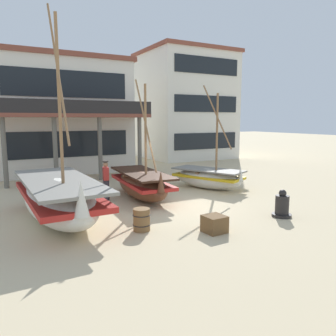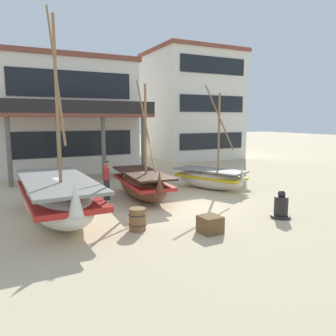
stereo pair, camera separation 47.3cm
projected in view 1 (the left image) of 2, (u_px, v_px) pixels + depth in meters
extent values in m
plane|color=#CCB78E|center=(180.00, 206.00, 13.15)|extent=(120.00, 120.00, 0.00)
ellipsoid|color=silver|center=(208.00, 179.00, 16.44)|extent=(2.71, 3.84, 0.98)
cube|color=gold|center=(208.00, 176.00, 16.42)|extent=(2.67, 3.71, 0.12)
cube|color=gray|center=(208.00, 170.00, 16.38)|extent=(2.72, 3.79, 0.07)
cone|color=silver|center=(240.00, 173.00, 15.34)|extent=(0.36, 0.36, 0.69)
cylinder|color=olive|center=(217.00, 135.00, 15.85)|extent=(0.10, 0.10, 3.95)
cylinder|color=olive|center=(217.00, 117.00, 15.73)|extent=(0.73, 1.52, 3.04)
cube|color=olive|center=(203.00, 171.00, 16.55)|extent=(1.25, 0.67, 0.06)
ellipsoid|color=silver|center=(59.00, 200.00, 11.22)|extent=(2.24, 5.88, 1.42)
cube|color=red|center=(59.00, 195.00, 11.19)|extent=(2.25, 5.64, 0.17)
cube|color=gray|center=(58.00, 181.00, 11.12)|extent=(2.30, 5.76, 0.10)
cone|color=silver|center=(81.00, 199.00, 8.73)|extent=(0.43, 0.43, 0.99)
cylinder|color=olive|center=(60.00, 107.00, 10.15)|extent=(0.10, 0.10, 5.56)
cylinder|color=olive|center=(58.00, 71.00, 9.99)|extent=(0.13, 2.11, 4.42)
cube|color=olive|center=(56.00, 183.00, 11.52)|extent=(1.98, 0.21, 0.06)
ellipsoid|color=brown|center=(142.00, 185.00, 14.36)|extent=(1.78, 4.45, 1.17)
cube|color=red|center=(142.00, 182.00, 14.34)|extent=(1.79, 4.28, 0.14)
cube|color=#351E13|center=(141.00, 173.00, 14.29)|extent=(1.82, 4.37, 0.08)
cone|color=brown|center=(161.00, 181.00, 12.41)|extent=(0.32, 0.32, 0.82)
cylinder|color=olive|center=(146.00, 134.00, 13.55)|extent=(0.10, 0.10, 4.01)
cylinder|color=olive|center=(145.00, 124.00, 13.49)|extent=(0.22, 2.30, 3.74)
cube|color=olive|center=(139.00, 175.00, 14.60)|extent=(1.44, 0.25, 0.06)
cylinder|color=#33333D|center=(106.00, 190.00, 14.04)|extent=(0.26, 0.26, 0.88)
cube|color=#B22D28|center=(106.00, 174.00, 13.94)|extent=(0.27, 0.39, 0.54)
sphere|color=#A87A56|center=(106.00, 164.00, 13.88)|extent=(0.22, 0.22, 0.22)
cylinder|color=#2D2823|center=(105.00, 162.00, 13.86)|extent=(0.24, 0.24, 0.05)
cylinder|color=black|center=(282.00, 215.00, 11.73)|extent=(0.68, 0.68, 0.10)
cylinder|color=black|center=(282.00, 205.00, 11.67)|extent=(0.48, 0.48, 0.66)
sphere|color=black|center=(283.00, 193.00, 11.61)|extent=(0.26, 0.26, 0.26)
cylinder|color=brown|center=(142.00, 220.00, 10.21)|extent=(0.52, 0.52, 0.70)
torus|color=black|center=(142.00, 215.00, 10.19)|extent=(0.56, 0.56, 0.03)
torus|color=black|center=(142.00, 224.00, 10.23)|extent=(0.56, 0.56, 0.03)
cube|color=brown|center=(214.00, 224.00, 10.08)|extent=(0.66, 0.66, 0.52)
cube|color=silver|center=(59.00, 118.00, 22.10)|extent=(8.48, 5.75, 7.05)
cube|color=brown|center=(57.00, 61.00, 21.57)|extent=(8.81, 5.98, 0.30)
cube|color=black|center=(70.00, 144.00, 19.81)|extent=(7.12, 0.06, 1.55)
cube|color=black|center=(67.00, 84.00, 19.30)|extent=(7.12, 0.06, 1.55)
cube|color=brown|center=(73.00, 115.00, 18.52)|extent=(8.48, 2.46, 0.20)
cylinder|color=#666056|center=(4.00, 153.00, 16.33)|extent=(0.24, 0.24, 3.53)
cylinder|color=#666056|center=(55.00, 151.00, 17.47)|extent=(0.24, 0.24, 3.53)
cylinder|color=#666056|center=(100.00, 149.00, 18.62)|extent=(0.24, 0.24, 3.53)
cylinder|color=#666056|center=(140.00, 147.00, 19.76)|extent=(0.24, 0.24, 3.53)
cube|color=black|center=(78.00, 107.00, 17.43)|extent=(8.48, 0.08, 0.70)
cube|color=silver|center=(185.00, 107.00, 29.72)|extent=(7.16, 6.72, 9.00)
cube|color=brown|center=(185.00, 53.00, 29.05)|extent=(7.44, 6.98, 0.30)
cube|color=black|center=(206.00, 141.00, 27.20)|extent=(6.01, 0.06, 1.32)
cube|color=black|center=(207.00, 104.00, 26.76)|extent=(6.01, 0.06, 1.32)
cube|color=black|center=(207.00, 65.00, 26.32)|extent=(6.01, 0.06, 1.32)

